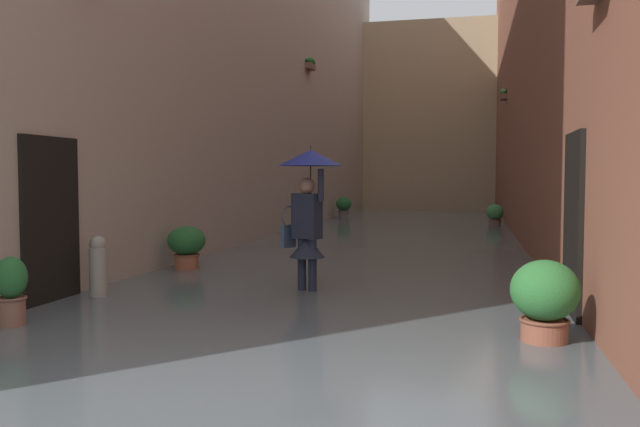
# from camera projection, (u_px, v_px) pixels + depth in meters

# --- Properties ---
(ground_plane) EXTENTS (68.75, 68.75, 0.00)m
(ground_plane) POSITION_uv_depth(u_px,v_px,m) (395.00, 238.00, 17.76)
(ground_plane) COLOR gray
(flood_water) EXTENTS (7.18, 33.50, 0.11)m
(flood_water) POSITION_uv_depth(u_px,v_px,m) (395.00, 236.00, 17.76)
(flood_water) COLOR #515B60
(flood_water) RESTS_ON ground_plane
(building_facade_left) EXTENTS (2.04, 31.50, 11.16)m
(building_facade_left) POSITION_uv_depth(u_px,v_px,m) (555.00, 26.00, 16.51)
(building_facade_left) COLOR brown
(building_facade_left) RESTS_ON ground_plane
(building_facade_far) EXTENTS (9.98, 1.80, 9.27)m
(building_facade_far) POSITION_uv_depth(u_px,v_px,m) (429.00, 118.00, 31.74)
(building_facade_far) COLOR tan
(building_facade_far) RESTS_ON ground_plane
(person_wading) EXTENTS (0.90, 0.90, 2.13)m
(person_wading) POSITION_uv_depth(u_px,v_px,m) (308.00, 196.00, 8.84)
(person_wading) COLOR #4C4233
(person_wading) RESTS_ON ground_plane
(potted_plant_near_right) EXTENTS (0.65, 0.65, 0.85)m
(potted_plant_near_right) POSITION_uv_depth(u_px,v_px,m) (187.00, 246.00, 11.03)
(potted_plant_near_right) COLOR #9E563D
(potted_plant_near_right) RESTS_ON ground_plane
(potted_plant_far_left) EXTENTS (0.56, 0.56, 0.79)m
(potted_plant_far_left) POSITION_uv_depth(u_px,v_px,m) (495.00, 214.00, 21.47)
(potted_plant_far_left) COLOR brown
(potted_plant_far_left) RESTS_ON ground_plane
(potted_plant_far_right) EXTENTS (0.59, 0.59, 0.92)m
(potted_plant_far_right) POSITION_uv_depth(u_px,v_px,m) (344.00, 207.00, 24.87)
(potted_plant_far_right) COLOR #66605B
(potted_plant_far_right) RESTS_ON ground_plane
(potted_plant_near_left) EXTENTS (0.65, 0.65, 0.89)m
(potted_plant_near_left) POSITION_uv_depth(u_px,v_px,m) (545.00, 300.00, 6.14)
(potted_plant_near_left) COLOR brown
(potted_plant_near_left) RESTS_ON ground_plane
(potted_plant_mid_right) EXTENTS (0.34, 0.34, 0.85)m
(potted_plant_mid_right) POSITION_uv_depth(u_px,v_px,m) (11.00, 293.00, 6.79)
(potted_plant_mid_right) COLOR brown
(potted_plant_mid_right) RESTS_ON ground_plane
(mooring_bollard) EXTENTS (0.23, 0.23, 0.91)m
(mooring_bollard) POSITION_uv_depth(u_px,v_px,m) (98.00, 270.00, 8.47)
(mooring_bollard) COLOR gray
(mooring_bollard) RESTS_ON ground_plane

